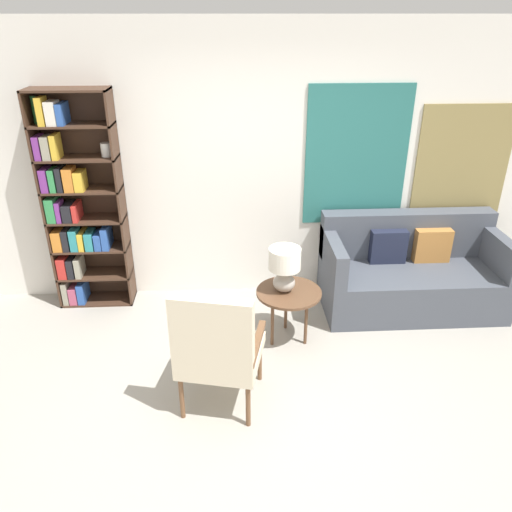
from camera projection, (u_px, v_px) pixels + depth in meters
The scene contains 7 objects.
ground_plane at pixel (273, 424), 3.66m from camera, with size 14.00×14.00×0.00m, color #9E998E.
wall_back at pixel (264, 167), 4.88m from camera, with size 6.40×0.08×2.70m.
bookshelf at pixel (77, 208), 4.77m from camera, with size 0.72×0.30×2.12m.
armchair at pixel (217, 346), 3.54m from camera, with size 0.69×0.71×1.04m.
couch at pixel (410, 274), 5.01m from camera, with size 1.74×0.83×0.92m.
side_table at pixel (289, 296), 4.41m from camera, with size 0.58×0.58×0.50m.
table_lamp at pixel (285, 266), 4.30m from camera, with size 0.28×0.28×0.41m.
Camera 1 is at (-0.28, -2.73, 2.72)m, focal length 35.00 mm.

